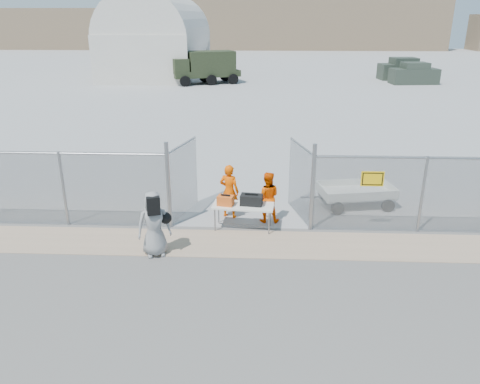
{
  "coord_description": "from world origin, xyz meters",
  "views": [
    {
      "loc": [
        0.55,
        -10.15,
        5.69
      ],
      "look_at": [
        0.0,
        2.0,
        1.1
      ],
      "focal_mm": 35.0,
      "sensor_mm": 36.0,
      "label": 1
    }
  ],
  "objects_px": {
    "visitor": "(154,224)",
    "utility_trailer": "(356,195)",
    "folding_table": "(243,217)",
    "security_worker_left": "(229,191)",
    "security_worker_right": "(267,197)"
  },
  "relations": [
    {
      "from": "security_worker_left",
      "to": "security_worker_right",
      "type": "relative_size",
      "value": 1.08
    },
    {
      "from": "security_worker_right",
      "to": "visitor",
      "type": "relative_size",
      "value": 0.9
    },
    {
      "from": "visitor",
      "to": "security_worker_right",
      "type": "bearing_deg",
      "value": 19.05
    },
    {
      "from": "security_worker_left",
      "to": "utility_trailer",
      "type": "xyz_separation_m",
      "value": [
        3.96,
        1.1,
        -0.46
      ]
    },
    {
      "from": "folding_table",
      "to": "visitor",
      "type": "relative_size",
      "value": 1.01
    },
    {
      "from": "folding_table",
      "to": "security_worker_right",
      "type": "distance_m",
      "value": 0.96
    },
    {
      "from": "folding_table",
      "to": "utility_trailer",
      "type": "relative_size",
      "value": 0.57
    },
    {
      "from": "folding_table",
      "to": "security_worker_left",
      "type": "xyz_separation_m",
      "value": [
        -0.44,
        0.81,
        0.46
      ]
    },
    {
      "from": "folding_table",
      "to": "security_worker_left",
      "type": "distance_m",
      "value": 1.03
    },
    {
      "from": "utility_trailer",
      "to": "security_worker_left",
      "type": "bearing_deg",
      "value": -174.8
    },
    {
      "from": "security_worker_right",
      "to": "utility_trailer",
      "type": "height_order",
      "value": "security_worker_right"
    },
    {
      "from": "security_worker_right",
      "to": "utility_trailer",
      "type": "xyz_separation_m",
      "value": [
        2.84,
        1.37,
        -0.4
      ]
    },
    {
      "from": "security_worker_left",
      "to": "utility_trailer",
      "type": "distance_m",
      "value": 4.14
    },
    {
      "from": "folding_table",
      "to": "utility_trailer",
      "type": "distance_m",
      "value": 4.0
    },
    {
      "from": "visitor",
      "to": "utility_trailer",
      "type": "bearing_deg",
      "value": 13.5
    }
  ]
}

